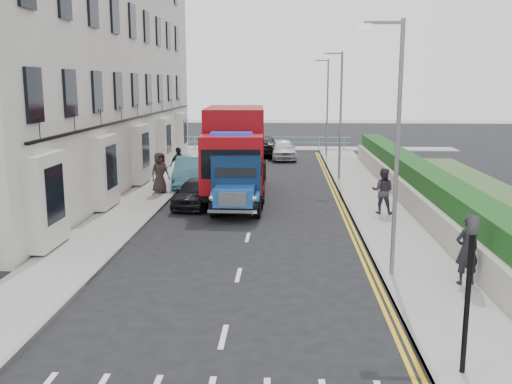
{
  "coord_description": "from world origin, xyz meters",
  "views": [
    {
      "loc": [
        1.28,
        -17.4,
        5.39
      ],
      "look_at": [
        0.23,
        3.25,
        1.4
      ],
      "focal_mm": 40.0,
      "sensor_mm": 36.0,
      "label": 1
    }
  ],
  "objects_px": {
    "bedford_lorry": "(238,187)",
    "red_lorry": "(235,149)",
    "lamp_far": "(326,102)",
    "lamp_mid": "(339,108)",
    "lamp_near": "(393,135)",
    "pedestrian_east_near": "(467,250)",
    "parked_car_front": "(196,192)"
  },
  "relations": [
    {
      "from": "bedford_lorry",
      "to": "red_lorry",
      "type": "distance_m",
      "value": 4.1
    },
    {
      "from": "lamp_far",
      "to": "bedford_lorry",
      "type": "bearing_deg",
      "value": -104.96
    },
    {
      "from": "bedford_lorry",
      "to": "lamp_mid",
      "type": "bearing_deg",
      "value": 60.29
    },
    {
      "from": "lamp_near",
      "to": "red_lorry",
      "type": "distance_m",
      "value": 13.04
    },
    {
      "from": "bedford_lorry",
      "to": "lamp_near",
      "type": "bearing_deg",
      "value": -57.29
    },
    {
      "from": "lamp_mid",
      "to": "bedford_lorry",
      "type": "relative_size",
      "value": 1.35
    },
    {
      "from": "pedestrian_east_near",
      "to": "lamp_near",
      "type": "bearing_deg",
      "value": -36.82
    },
    {
      "from": "lamp_near",
      "to": "lamp_far",
      "type": "height_order",
      "value": "same"
    },
    {
      "from": "lamp_far",
      "to": "bedford_lorry",
      "type": "xyz_separation_m",
      "value": [
        -4.85,
        -18.14,
        -2.88
      ]
    },
    {
      "from": "lamp_near",
      "to": "pedestrian_east_near",
      "type": "height_order",
      "value": "lamp_near"
    },
    {
      "from": "lamp_near",
      "to": "red_lorry",
      "type": "relative_size",
      "value": 0.86
    },
    {
      "from": "bedford_lorry",
      "to": "pedestrian_east_near",
      "type": "bearing_deg",
      "value": -50.66
    },
    {
      "from": "lamp_near",
      "to": "lamp_far",
      "type": "bearing_deg",
      "value": 90.0
    },
    {
      "from": "lamp_mid",
      "to": "lamp_near",
      "type": "bearing_deg",
      "value": -90.0
    },
    {
      "from": "lamp_far",
      "to": "red_lorry",
      "type": "xyz_separation_m",
      "value": [
        -5.3,
        -14.22,
        -1.77
      ]
    },
    {
      "from": "red_lorry",
      "to": "lamp_far",
      "type": "bearing_deg",
      "value": 66.77
    },
    {
      "from": "bedford_lorry",
      "to": "parked_car_front",
      "type": "distance_m",
      "value": 2.3
    },
    {
      "from": "parked_car_front",
      "to": "pedestrian_east_near",
      "type": "relative_size",
      "value": 1.98
    },
    {
      "from": "lamp_far",
      "to": "pedestrian_east_near",
      "type": "bearing_deg",
      "value": -85.88
    },
    {
      "from": "lamp_near",
      "to": "bedford_lorry",
      "type": "bearing_deg",
      "value": 121.67
    },
    {
      "from": "lamp_far",
      "to": "lamp_near",
      "type": "bearing_deg",
      "value": -90.0
    },
    {
      "from": "lamp_far",
      "to": "red_lorry",
      "type": "distance_m",
      "value": 15.28
    },
    {
      "from": "lamp_near",
      "to": "parked_car_front",
      "type": "bearing_deg",
      "value": 126.98
    },
    {
      "from": "lamp_mid",
      "to": "red_lorry",
      "type": "relative_size",
      "value": 0.86
    },
    {
      "from": "lamp_far",
      "to": "parked_car_front",
      "type": "height_order",
      "value": "lamp_far"
    },
    {
      "from": "lamp_near",
      "to": "parked_car_front",
      "type": "distance_m",
      "value": 11.76
    },
    {
      "from": "bedford_lorry",
      "to": "pedestrian_east_near",
      "type": "distance_m",
      "value": 10.92
    },
    {
      "from": "lamp_mid",
      "to": "lamp_far",
      "type": "bearing_deg",
      "value": 90.0
    },
    {
      "from": "lamp_near",
      "to": "lamp_mid",
      "type": "height_order",
      "value": "same"
    },
    {
      "from": "lamp_mid",
      "to": "parked_car_front",
      "type": "xyz_separation_m",
      "value": [
        -6.78,
        -7.0,
        -3.37
      ]
    },
    {
      "from": "pedestrian_east_near",
      "to": "lamp_mid",
      "type": "bearing_deg",
      "value": -99.83
    },
    {
      "from": "lamp_mid",
      "to": "parked_car_front",
      "type": "height_order",
      "value": "lamp_mid"
    }
  ]
}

